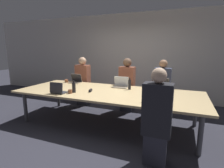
{
  "coord_description": "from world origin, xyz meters",
  "views": [
    {
      "loc": [
        1.47,
        -3.39,
        1.64
      ],
      "look_at": [
        0.07,
        0.1,
        0.89
      ],
      "focal_mm": 28.0,
      "sensor_mm": 36.0,
      "label": 1
    }
  ],
  "objects_px": {
    "person_far_center": "(127,86)",
    "cup_far_right": "(146,87)",
    "person_near_right": "(157,119)",
    "person_far_right": "(162,89)",
    "bottle_far_center": "(130,84)",
    "bottle_near_left": "(74,87)",
    "laptop_near_right": "(160,101)",
    "laptop_far_left": "(76,80)",
    "person_far_left": "(83,82)",
    "laptop_far_right": "(160,86)",
    "cup_near_left": "(70,92)",
    "cup_far_left": "(66,81)",
    "cup_near_right": "(145,100)",
    "laptop_near_left": "(58,90)",
    "stapler": "(91,90)",
    "laptop_far_center": "(121,84)"
  },
  "relations": [
    {
      "from": "laptop_near_left",
      "to": "laptop_far_left",
      "type": "distance_m",
      "value": 1.19
    },
    {
      "from": "laptop_far_center",
      "to": "person_far_right",
      "type": "bearing_deg",
      "value": 28.4
    },
    {
      "from": "cup_near_left",
      "to": "laptop_far_center",
      "type": "relative_size",
      "value": 0.24
    },
    {
      "from": "cup_far_right",
      "to": "cup_near_left",
      "type": "relative_size",
      "value": 1.07
    },
    {
      "from": "person_far_right",
      "to": "laptop_far_left",
      "type": "xyz_separation_m",
      "value": [
        -2.25,
        -0.42,
        0.14
      ]
    },
    {
      "from": "person_far_left",
      "to": "person_near_right",
      "type": "height_order",
      "value": "person_far_left"
    },
    {
      "from": "cup_far_left",
      "to": "person_far_right",
      "type": "bearing_deg",
      "value": 10.58
    },
    {
      "from": "laptop_far_left",
      "to": "person_far_center",
      "type": "xyz_separation_m",
      "value": [
        1.35,
        0.39,
        -0.12
      ]
    },
    {
      "from": "cup_far_left",
      "to": "laptop_near_right",
      "type": "height_order",
      "value": "laptop_near_right"
    },
    {
      "from": "cup_near_left",
      "to": "person_near_right",
      "type": "bearing_deg",
      "value": -17.02
    },
    {
      "from": "bottle_near_left",
      "to": "cup_far_left",
      "type": "xyz_separation_m",
      "value": [
        -0.86,
        0.9,
        -0.07
      ]
    },
    {
      "from": "laptop_near_left",
      "to": "person_near_right",
      "type": "xyz_separation_m",
      "value": [
        2.08,
        -0.47,
        -0.13
      ]
    },
    {
      "from": "laptop_far_right",
      "to": "laptop_near_right",
      "type": "relative_size",
      "value": 1.02
    },
    {
      "from": "laptop_near_left",
      "to": "bottle_near_left",
      "type": "xyz_separation_m",
      "value": [
        0.26,
        0.2,
        0.04
      ]
    },
    {
      "from": "bottle_near_left",
      "to": "laptop_near_right",
      "type": "bearing_deg",
      "value": -7.08
    },
    {
      "from": "cup_far_right",
      "to": "laptop_far_right",
      "type": "bearing_deg",
      "value": 14.94
    },
    {
      "from": "person_far_right",
      "to": "cup_near_left",
      "type": "distance_m",
      "value": 2.25
    },
    {
      "from": "laptop_near_left",
      "to": "laptop_far_left",
      "type": "xyz_separation_m",
      "value": [
        -0.32,
        1.15,
        -0.0
      ]
    },
    {
      "from": "bottle_near_left",
      "to": "cup_far_left",
      "type": "distance_m",
      "value": 1.24
    },
    {
      "from": "person_far_right",
      "to": "bottle_far_center",
      "type": "relative_size",
      "value": 5.21
    },
    {
      "from": "bottle_near_left",
      "to": "laptop_near_right",
      "type": "distance_m",
      "value": 1.82
    },
    {
      "from": "person_far_left",
      "to": "laptop_far_center",
      "type": "distance_m",
      "value": 1.44
    },
    {
      "from": "person_far_left",
      "to": "bottle_near_left",
      "type": "bearing_deg",
      "value": -66.01
    },
    {
      "from": "cup_far_right",
      "to": "laptop_far_left",
      "type": "height_order",
      "value": "laptop_far_left"
    },
    {
      "from": "person_far_right",
      "to": "laptop_near_left",
      "type": "height_order",
      "value": "person_far_right"
    },
    {
      "from": "cup_near_left",
      "to": "person_near_right",
      "type": "distance_m",
      "value": 1.93
    },
    {
      "from": "cup_near_right",
      "to": "person_far_left",
      "type": "bearing_deg",
      "value": 144.86
    },
    {
      "from": "cup_far_left",
      "to": "cup_near_right",
      "type": "relative_size",
      "value": 1.15
    },
    {
      "from": "person_far_right",
      "to": "bottle_far_center",
      "type": "bearing_deg",
      "value": -134.96
    },
    {
      "from": "person_far_right",
      "to": "laptop_far_left",
      "type": "relative_size",
      "value": 4.48
    },
    {
      "from": "laptop_near_left",
      "to": "stapler",
      "type": "height_order",
      "value": "laptop_near_left"
    },
    {
      "from": "person_far_center",
      "to": "cup_far_right",
      "type": "bearing_deg",
      "value": -37.95
    },
    {
      "from": "laptop_far_left",
      "to": "bottle_near_left",
      "type": "bearing_deg",
      "value": -58.45
    },
    {
      "from": "cup_near_left",
      "to": "person_far_left",
      "type": "relative_size",
      "value": 0.06
    },
    {
      "from": "cup_far_left",
      "to": "person_far_center",
      "type": "bearing_deg",
      "value": 15.01
    },
    {
      "from": "person_far_right",
      "to": "laptop_far_center",
      "type": "bearing_deg",
      "value": -151.6
    },
    {
      "from": "person_near_right",
      "to": "person_far_center",
      "type": "bearing_deg",
      "value": -62.23
    },
    {
      "from": "bottle_near_left",
      "to": "person_near_right",
      "type": "xyz_separation_m",
      "value": [
        1.82,
        -0.67,
        -0.17
      ]
    },
    {
      "from": "person_near_right",
      "to": "person_far_right",
      "type": "bearing_deg",
      "value": -85.76
    },
    {
      "from": "laptop_far_center",
      "to": "person_far_center",
      "type": "bearing_deg",
      "value": 88.11
    },
    {
      "from": "laptop_near_left",
      "to": "laptop_near_right",
      "type": "bearing_deg",
      "value": 179.23
    },
    {
      "from": "cup_far_right",
      "to": "person_far_left",
      "type": "height_order",
      "value": "person_far_left"
    },
    {
      "from": "person_far_right",
      "to": "laptop_near_left",
      "type": "relative_size",
      "value": 4.52
    },
    {
      "from": "cup_near_right",
      "to": "laptop_far_center",
      "type": "distance_m",
      "value": 1.29
    },
    {
      "from": "cup_far_right",
      "to": "bottle_far_center",
      "type": "distance_m",
      "value": 0.39
    },
    {
      "from": "laptop_far_left",
      "to": "cup_far_left",
      "type": "relative_size",
      "value": 3.29
    },
    {
      "from": "cup_far_right",
      "to": "person_far_left",
      "type": "xyz_separation_m",
      "value": [
        -1.98,
        0.5,
        -0.09
      ]
    },
    {
      "from": "laptop_far_right",
      "to": "cup_near_left",
      "type": "distance_m",
      "value": 1.99
    },
    {
      "from": "laptop_far_right",
      "to": "stapler",
      "type": "xyz_separation_m",
      "value": [
        -1.38,
        -0.74,
        -0.05
      ]
    },
    {
      "from": "laptop_near_left",
      "to": "cup_near_left",
      "type": "distance_m",
      "value": 0.25
    }
  ]
}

